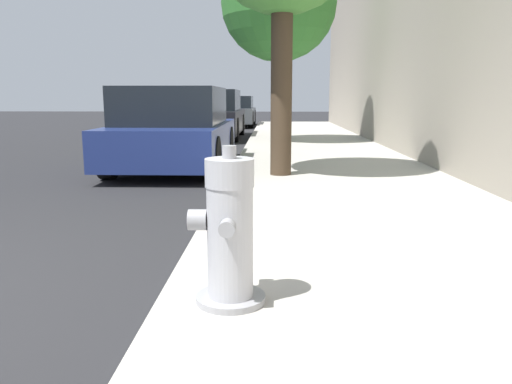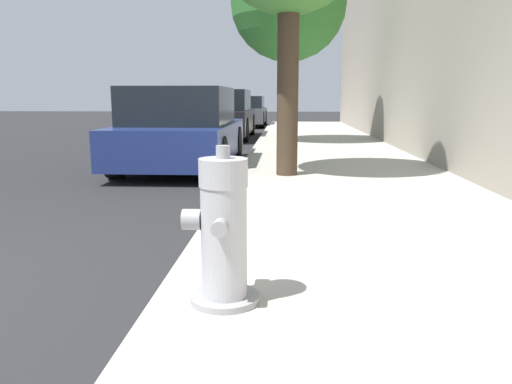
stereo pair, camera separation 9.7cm
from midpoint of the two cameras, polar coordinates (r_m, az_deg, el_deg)
name	(u,v)px [view 2 (the right image)]	position (r m, az deg, el deg)	size (l,w,h in m)	color
sidewalk_slab	(455,335)	(2.69, 22.79, -14.82)	(3.07, 40.00, 0.13)	#B7B2A8
fire_hydrant	(223,233)	(2.58, -2.68, -4.76)	(0.40, 0.40, 0.82)	#97979C
parked_car_near	(182,130)	(8.51, -8.10, 7.04)	(1.74, 3.84, 1.35)	navy
parked_car_mid	(222,115)	(14.77, -3.73, 8.76)	(1.72, 4.14, 1.40)	black
parked_car_far	(244,112)	(20.75, -1.26, 9.18)	(1.78, 3.81, 1.23)	#4C5156
street_tree_far	(289,3)	(12.39, 3.98, 20.74)	(2.70, 2.70, 4.58)	#423323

